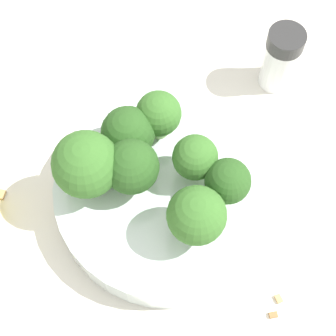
# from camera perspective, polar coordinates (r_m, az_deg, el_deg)

# --- Properties ---
(ground_plane) EXTENTS (3.00, 3.00, 0.00)m
(ground_plane) POSITION_cam_1_polar(r_m,az_deg,el_deg) (0.55, -0.00, -3.27)
(ground_plane) COLOR silver
(bowl) EXTENTS (0.21, 0.21, 0.04)m
(bowl) POSITION_cam_1_polar(r_m,az_deg,el_deg) (0.54, -0.00, -2.52)
(bowl) COLOR silver
(bowl) RESTS_ON ground_plane
(broccoli_floret_0) EXTENTS (0.05, 0.05, 0.07)m
(broccoli_floret_0) POSITION_cam_1_polar(r_m,az_deg,el_deg) (0.47, 2.92, -4.87)
(broccoli_floret_0) COLOR #8EB770
(broccoli_floret_0) RESTS_ON bowl
(broccoli_floret_1) EXTENTS (0.04, 0.04, 0.05)m
(broccoli_floret_1) POSITION_cam_1_polar(r_m,az_deg,el_deg) (0.49, 6.07, -1.44)
(broccoli_floret_1) COLOR #8EB770
(broccoli_floret_1) RESTS_ON bowl
(broccoli_floret_2) EXTENTS (0.06, 0.06, 0.07)m
(broccoli_floret_2) POSITION_cam_1_polar(r_m,az_deg,el_deg) (0.49, -8.33, 0.33)
(broccoli_floret_2) COLOR #8EB770
(broccoli_floret_2) RESTS_ON bowl
(broccoli_floret_3) EXTENTS (0.04, 0.04, 0.05)m
(broccoli_floret_3) POSITION_cam_1_polar(r_m,az_deg,el_deg) (0.52, -0.97, 5.43)
(broccoli_floret_3) COLOR #8EB770
(broccoli_floret_3) RESTS_ON bowl
(broccoli_floret_4) EXTENTS (0.05, 0.05, 0.06)m
(broccoli_floret_4) POSITION_cam_1_polar(r_m,az_deg,el_deg) (0.49, -3.73, 0.03)
(broccoli_floret_4) COLOR #8EB770
(broccoli_floret_4) RESTS_ON bowl
(broccoli_floret_5) EXTENTS (0.05, 0.05, 0.05)m
(broccoli_floret_5) POSITION_cam_1_polar(r_m,az_deg,el_deg) (0.51, -4.09, 3.50)
(broccoli_floret_5) COLOR #7A9E5B
(broccoli_floret_5) RESTS_ON bowl
(broccoli_floret_6) EXTENTS (0.04, 0.04, 0.06)m
(broccoli_floret_6) POSITION_cam_1_polar(r_m,az_deg,el_deg) (0.49, 2.77, 1.02)
(broccoli_floret_6) COLOR #8EB770
(broccoli_floret_6) RESTS_ON bowl
(pepper_shaker) EXTENTS (0.04, 0.04, 0.08)m
(pepper_shaker) POSITION_cam_1_polar(r_m,az_deg,el_deg) (0.60, 11.39, 10.86)
(pepper_shaker) COLOR silver
(pepper_shaker) RESTS_ON ground_plane
(almond_crumb_0) EXTENTS (0.01, 0.01, 0.01)m
(almond_crumb_0) POSITION_cam_1_polar(r_m,az_deg,el_deg) (0.57, -16.61, -2.52)
(almond_crumb_0) COLOR tan
(almond_crumb_0) RESTS_ON ground_plane
(almond_crumb_1) EXTENTS (0.01, 0.01, 0.01)m
(almond_crumb_1) POSITION_cam_1_polar(r_m,az_deg,el_deg) (0.53, 11.20, -12.86)
(almond_crumb_1) COLOR tan
(almond_crumb_1) RESTS_ON ground_plane
(almond_crumb_2) EXTENTS (0.01, 0.01, 0.01)m
(almond_crumb_2) POSITION_cam_1_polar(r_m,az_deg,el_deg) (0.53, 10.67, -14.42)
(almond_crumb_2) COLOR olive
(almond_crumb_2) RESTS_ON ground_plane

